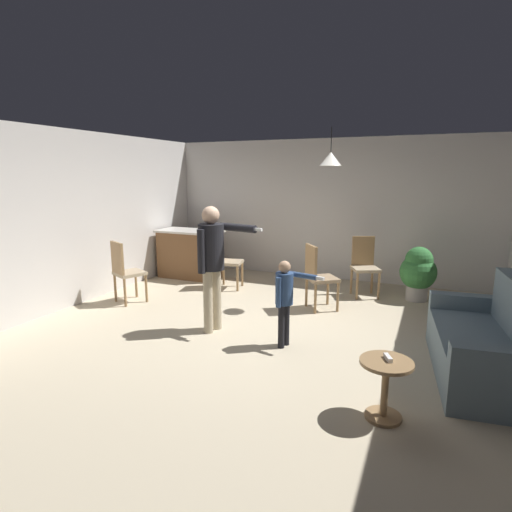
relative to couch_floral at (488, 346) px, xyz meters
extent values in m
plane|color=beige|center=(-2.55, 0.26, -0.33)|extent=(7.68, 7.68, 0.00)
cube|color=silver|center=(-2.55, 3.46, 1.02)|extent=(6.40, 0.10, 2.70)
cube|color=silver|center=(-5.75, 0.26, 1.02)|extent=(0.10, 6.40, 2.70)
cube|color=slate|center=(-0.06, -0.01, -0.11)|extent=(1.00, 1.53, 0.45)
cube|color=slate|center=(0.03, -0.81, -0.02)|extent=(0.86, 0.27, 0.63)
cube|color=slate|center=(-0.15, 0.80, -0.02)|extent=(0.86, 0.27, 0.63)
cylinder|color=#99754C|center=(0.18, 0.82, -0.30)|extent=(0.05, 0.05, 0.06)
cylinder|color=#99754C|center=(-0.29, -0.84, -0.30)|extent=(0.05, 0.05, 0.06)
cylinder|color=#99754C|center=(-0.47, 0.75, -0.30)|extent=(0.05, 0.05, 0.06)
cube|color=brown|center=(-5.00, 2.38, 0.12)|extent=(1.20, 0.60, 0.91)
cube|color=beige|center=(-5.00, 2.38, 0.60)|extent=(1.26, 0.66, 0.04)
cylinder|color=#99754C|center=(-0.87, -1.18, 0.17)|extent=(0.44, 0.44, 0.03)
cylinder|color=#99754C|center=(-0.87, -1.18, -0.09)|extent=(0.06, 0.06, 0.49)
cylinder|color=#99754C|center=(-0.87, -1.18, -0.32)|extent=(0.31, 0.31, 0.03)
cylinder|color=tan|center=(-3.16, 0.10, 0.08)|extent=(0.12, 0.12, 0.83)
cylinder|color=tan|center=(-3.19, -0.07, 0.08)|extent=(0.12, 0.12, 0.83)
cylinder|color=black|center=(-3.17, 0.01, 0.79)|extent=(0.33, 0.33, 0.59)
sphere|color=#D8AD8C|center=(-3.17, 0.01, 1.20)|extent=(0.22, 0.22, 0.22)
cylinder|color=black|center=(-2.87, 0.14, 1.04)|extent=(0.56, 0.21, 0.10)
cube|color=white|center=(-2.57, 0.08, 1.04)|extent=(0.13, 0.06, 0.04)
cylinder|color=black|center=(-3.21, -0.17, 0.76)|extent=(0.10, 0.10, 0.55)
cylinder|color=black|center=(-2.13, -0.05, -0.07)|extent=(0.08, 0.08, 0.53)
cylinder|color=black|center=(-2.16, -0.15, -0.07)|extent=(0.08, 0.08, 0.53)
cylinder|color=navy|center=(-2.15, -0.10, 0.39)|extent=(0.21, 0.21, 0.38)
sphere|color=tan|center=(-2.15, -0.10, 0.64)|extent=(0.14, 0.14, 0.14)
cylinder|color=navy|center=(-1.95, -0.02, 0.54)|extent=(0.36, 0.14, 0.06)
cube|color=white|center=(-1.74, -0.07, 0.54)|extent=(0.13, 0.06, 0.04)
cylinder|color=navy|center=(-2.17, -0.22, 0.37)|extent=(0.06, 0.06, 0.35)
cylinder|color=#99754C|center=(-5.24, 0.50, -0.11)|extent=(0.04, 0.04, 0.45)
cylinder|color=#99754C|center=(-4.92, 0.35, -0.11)|extent=(0.04, 0.04, 0.45)
cylinder|color=#99754C|center=(-5.09, 0.83, -0.11)|extent=(0.04, 0.04, 0.45)
cylinder|color=#99754C|center=(-4.77, 0.68, -0.11)|extent=(0.04, 0.04, 0.45)
cube|color=tan|center=(-5.00, 0.59, 0.14)|extent=(0.56, 0.56, 0.05)
cube|color=#99754C|center=(-5.08, 0.42, 0.42)|extent=(0.36, 0.19, 0.50)
cylinder|color=#99754C|center=(-4.12, 2.11, -0.11)|extent=(0.04, 0.04, 0.45)
cylinder|color=#99754C|center=(-4.05, 1.76, -0.11)|extent=(0.04, 0.04, 0.45)
cylinder|color=#99754C|center=(-3.77, 2.18, -0.11)|extent=(0.04, 0.04, 0.45)
cylinder|color=#99754C|center=(-3.69, 1.83, -0.11)|extent=(0.04, 0.04, 0.45)
cube|color=tan|center=(-3.91, 1.97, 0.14)|extent=(0.50, 0.50, 0.05)
cube|color=#99754C|center=(-4.09, 1.93, 0.42)|extent=(0.11, 0.38, 0.50)
cylinder|color=#99754C|center=(-1.50, 2.63, -0.11)|extent=(0.04, 0.04, 0.45)
cylinder|color=#99754C|center=(-1.83, 2.47, -0.11)|extent=(0.04, 0.04, 0.45)
cylinder|color=#99754C|center=(-1.35, 2.31, -0.11)|extent=(0.04, 0.04, 0.45)
cylinder|color=#99754C|center=(-1.67, 2.15, -0.11)|extent=(0.04, 0.04, 0.45)
cube|color=tan|center=(-1.59, 2.39, 0.14)|extent=(0.56, 0.56, 0.05)
cube|color=#99754C|center=(-1.67, 2.56, 0.42)|extent=(0.36, 0.20, 0.50)
cylinder|color=#99754C|center=(-2.34, 1.49, -0.11)|extent=(0.04, 0.04, 0.45)
cylinder|color=#99754C|center=(-2.11, 1.20, -0.11)|extent=(0.04, 0.04, 0.45)
cylinder|color=#99754C|center=(-2.05, 1.71, -0.11)|extent=(0.04, 0.04, 0.45)
cylinder|color=#99754C|center=(-1.83, 1.42, -0.11)|extent=(0.04, 0.04, 0.45)
cube|color=#997F60|center=(-2.08, 1.46, 0.14)|extent=(0.59, 0.59, 0.05)
cube|color=#99754C|center=(-2.23, 1.34, 0.42)|extent=(0.26, 0.32, 0.50)
cylinder|color=#B7B2AD|center=(-0.77, 2.52, -0.20)|extent=(0.34, 0.34, 0.27)
sphere|color=#387F3D|center=(-0.77, 2.52, 0.14)|extent=(0.58, 0.58, 0.58)
sphere|color=#387F3D|center=(-0.77, 2.52, 0.34)|extent=(0.43, 0.43, 0.43)
cube|color=white|center=(-0.86, -1.15, 0.21)|extent=(0.09, 0.13, 0.04)
cone|color=silver|center=(-2.05, 1.58, 1.92)|extent=(0.32, 0.32, 0.20)
cylinder|color=black|center=(-2.05, 1.58, 2.19)|extent=(0.01, 0.01, 0.36)
camera|label=1|loc=(-0.60, -4.52, 1.70)|focal=29.06mm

